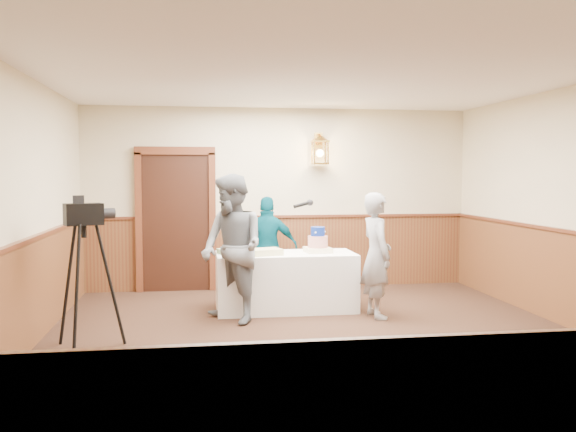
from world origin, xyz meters
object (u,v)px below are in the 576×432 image
tiered_cake (318,242)px  tv_camera_rig (85,284)px  sheet_cake_yellow (266,252)px  assistant_p (268,247)px  sheet_cake_green (230,251)px  display_table (286,281)px  interviewer (232,248)px  baker (376,255)px

tiered_cake → tv_camera_rig: (-2.70, -1.52, -0.21)m
tv_camera_rig → sheet_cake_yellow: bearing=12.4°
assistant_p → tv_camera_rig: size_ratio=0.98×
sheet_cake_yellow → tv_camera_rig: bearing=-145.6°
sheet_cake_yellow → tiered_cake: bearing=12.3°
sheet_cake_green → tv_camera_rig: 2.18m
display_table → interviewer: (-0.73, -0.57, 0.52)m
assistant_p → display_table: bearing=107.1°
display_table → tiered_cake: bearing=2.8°
assistant_p → sheet_cake_yellow: bearing=90.8°
display_table → sheet_cake_green: size_ratio=6.24×
display_table → tiered_cake: tiered_cake is taller
tiered_cake → interviewer: 1.30m
baker → tv_camera_rig: baker is taller
assistant_p → interviewer: bearing=77.0°
baker → tv_camera_rig: (-3.32, -0.92, -0.11)m
tiered_cake → sheet_cake_yellow: tiered_cake is taller
display_table → baker: (1.05, -0.57, 0.40)m
sheet_cake_yellow → sheet_cake_green: 0.47m
baker → tiered_cake: bearing=40.7°
display_table → interviewer: bearing=-141.8°
sheet_cake_yellow → interviewer: size_ratio=0.21×
display_table → sheet_cake_yellow: (-0.28, -0.13, 0.41)m
display_table → sheet_cake_green: 0.83m
tiered_cake → sheet_cake_green: 1.15m
sheet_cake_yellow → display_table: bearing=25.6°
display_table → tiered_cake: (0.43, 0.02, 0.51)m
sheet_cake_yellow → interviewer: 0.63m
display_table → tiered_cake: 0.67m
display_table → assistant_p: (-0.13, 0.91, 0.35)m
tv_camera_rig → assistant_p: bearing=26.4°
interviewer → tiered_cake: bearing=85.2°
tiered_cake → sheet_cake_yellow: (-0.71, -0.16, -0.09)m
sheet_cake_green → assistant_p: 1.06m
tiered_cake → sheet_cake_green: bearing=179.2°
interviewer → baker: 1.78m
display_table → tv_camera_rig: size_ratio=1.21×
interviewer → assistant_p: 1.61m
sheet_cake_yellow → sheet_cake_green: (-0.44, 0.17, -0.01)m
sheet_cake_green → interviewer: (-0.01, -0.61, 0.11)m
sheet_cake_yellow → tv_camera_rig: tv_camera_rig is taller
baker → tv_camera_rig: bearing=99.9°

